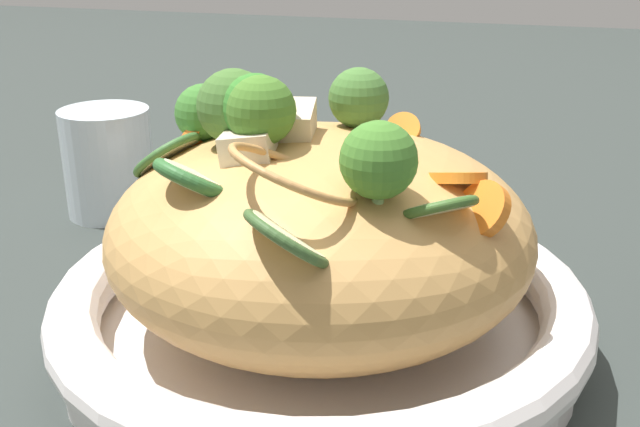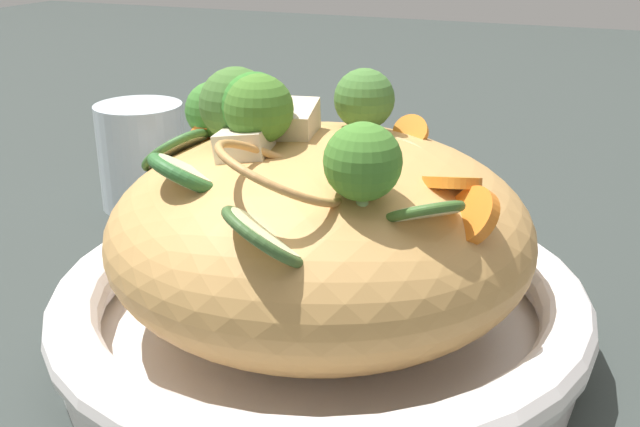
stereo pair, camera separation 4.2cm
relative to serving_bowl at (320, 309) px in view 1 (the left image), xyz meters
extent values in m
plane|color=#2E3431|center=(0.00, 0.00, -0.02)|extent=(3.00, 3.00, 0.00)
cylinder|color=white|center=(0.00, 0.00, -0.02)|extent=(0.29, 0.29, 0.02)
torus|color=white|center=(0.00, 0.00, 0.01)|extent=(0.31, 0.31, 0.03)
ellipsoid|color=tan|center=(0.00, 0.00, 0.05)|extent=(0.24, 0.24, 0.11)
torus|color=tan|center=(-0.04, -0.01, 0.10)|extent=(0.06, 0.06, 0.01)
torus|color=tan|center=(-0.01, 0.06, 0.10)|extent=(0.09, 0.09, 0.03)
torus|color=tan|center=(0.01, -0.02, 0.08)|extent=(0.08, 0.08, 0.02)
cone|color=#A2BB75|center=(0.03, 0.02, 0.10)|extent=(0.02, 0.02, 0.02)
sphere|color=#347729|center=(0.03, 0.02, 0.12)|extent=(0.05, 0.05, 0.04)
cone|color=#97BB71|center=(-0.04, 0.06, 0.09)|extent=(0.02, 0.02, 0.02)
sphere|color=#427A2C|center=(-0.04, 0.06, 0.11)|extent=(0.05, 0.05, 0.04)
cone|color=#97BF73|center=(0.08, -0.02, 0.09)|extent=(0.02, 0.02, 0.01)
sphere|color=#3C792F|center=(0.08, -0.02, 0.11)|extent=(0.04, 0.04, 0.03)
cone|color=#9FC376|center=(0.02, 0.02, 0.10)|extent=(0.02, 0.02, 0.02)
sphere|color=#457729|center=(0.02, 0.02, 0.12)|extent=(0.04, 0.04, 0.04)
cone|color=#9CBB70|center=(-0.01, -0.03, 0.10)|extent=(0.02, 0.02, 0.01)
sphere|color=#457433|center=(-0.01, -0.03, 0.12)|extent=(0.05, 0.05, 0.03)
cone|color=#97BC76|center=(0.05, 0.01, 0.10)|extent=(0.03, 0.03, 0.02)
sphere|color=#436E2F|center=(0.05, 0.01, 0.12)|extent=(0.05, 0.05, 0.04)
cylinder|color=orange|center=(0.08, -0.02, 0.09)|extent=(0.03, 0.03, 0.02)
cylinder|color=orange|center=(-0.08, 0.01, 0.09)|extent=(0.04, 0.04, 0.01)
cylinder|color=orange|center=(0.03, -0.04, 0.10)|extent=(0.04, 0.03, 0.03)
cylinder|color=orange|center=(0.05, -0.06, 0.09)|extent=(0.03, 0.03, 0.02)
cylinder|color=orange|center=(-0.09, 0.03, 0.08)|extent=(0.04, 0.04, 0.03)
cylinder|color=orange|center=(-0.04, -0.05, 0.10)|extent=(0.02, 0.02, 0.02)
cylinder|color=beige|center=(-0.01, 0.09, 0.09)|extent=(0.05, 0.05, 0.03)
torus|color=#38592B|center=(-0.01, 0.09, 0.09)|extent=(0.06, 0.06, 0.03)
cylinder|color=beige|center=(0.09, 0.00, 0.09)|extent=(0.04, 0.05, 0.03)
torus|color=#37662F|center=(0.09, 0.00, 0.09)|extent=(0.05, 0.05, 0.03)
cylinder|color=beige|center=(-0.07, 0.05, 0.09)|extent=(0.04, 0.04, 0.02)
torus|color=#3A6027|center=(-0.07, 0.05, 0.09)|extent=(0.05, 0.05, 0.02)
cylinder|color=beige|center=(0.05, 0.06, 0.09)|extent=(0.05, 0.05, 0.02)
torus|color=#306630|center=(0.05, 0.06, 0.09)|extent=(0.06, 0.06, 0.03)
cube|color=beige|center=(0.03, 0.03, 0.11)|extent=(0.03, 0.03, 0.02)
cube|color=beige|center=(0.02, 0.00, 0.11)|extent=(0.04, 0.04, 0.03)
cylinder|color=silver|center=(0.23, -0.16, 0.02)|extent=(0.07, 0.07, 0.09)
camera|label=1|loc=(-0.11, 0.38, 0.22)|focal=42.55mm
camera|label=2|loc=(-0.15, 0.36, 0.22)|focal=42.55mm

